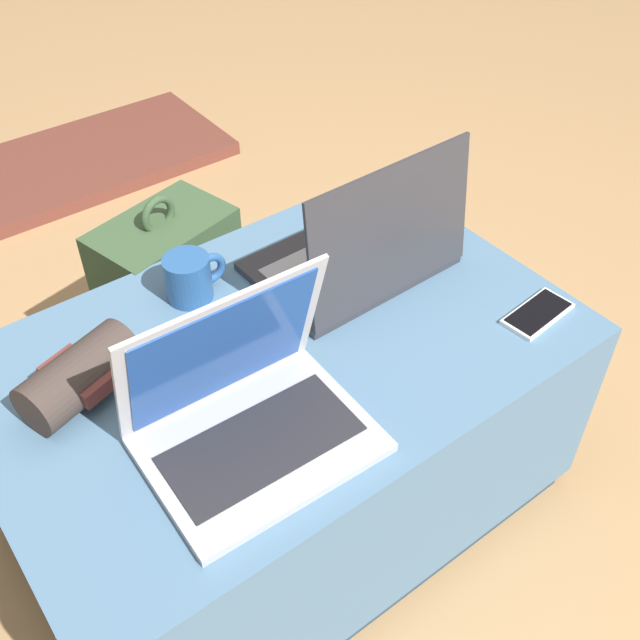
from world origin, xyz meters
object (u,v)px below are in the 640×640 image
at_px(laptop_far, 362,252).
at_px(cell_phone, 538,314).
at_px(backpack, 171,307).
at_px(wrist_brace, 79,376).
at_px(coffee_mug, 190,277).
at_px(laptop_near, 247,412).

xyz_separation_m(laptop_far, cell_phone, (0.18, -0.28, -0.05)).
height_order(laptop_far, backpack, laptop_far).
relative_size(wrist_brace, coffee_mug, 1.74).
relative_size(laptop_far, coffee_mug, 3.02).
distance_m(laptop_near, laptop_far, 0.43).
bearing_deg(wrist_brace, cell_phone, -23.11).
xyz_separation_m(laptop_near, wrist_brace, (-0.17, 0.23, -0.01)).
bearing_deg(laptop_near, cell_phone, -6.74).
distance_m(wrist_brace, coffee_mug, 0.28).
height_order(cell_phone, wrist_brace, wrist_brace).
xyz_separation_m(wrist_brace, coffee_mug, (0.26, 0.11, -0.00)).
relative_size(laptop_near, laptop_far, 0.93).
xyz_separation_m(laptop_near, backpack, (0.15, 0.59, -0.29)).
height_order(laptop_far, wrist_brace, laptop_far).
height_order(cell_phone, coffee_mug, coffee_mug).
relative_size(laptop_far, backpack, 0.70).
bearing_deg(coffee_mug, backpack, 77.27).
relative_size(laptop_near, backpack, 0.64).
xyz_separation_m(cell_phone, backpack, (-0.41, 0.67, -0.24)).
bearing_deg(coffee_mug, cell_phone, -42.14).
bearing_deg(wrist_brace, laptop_near, -53.82).
bearing_deg(wrist_brace, backpack, 48.77).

